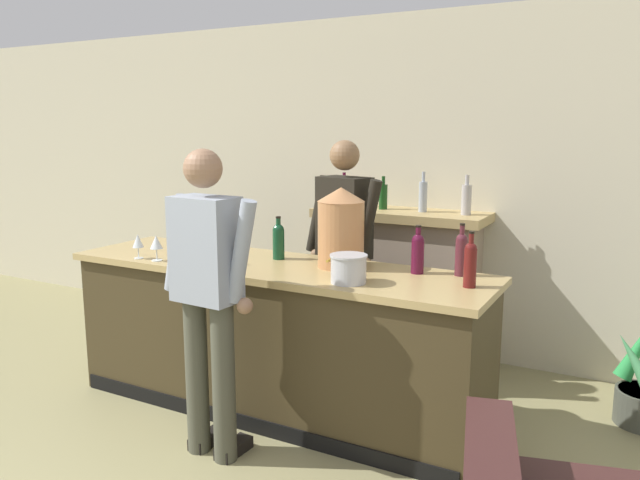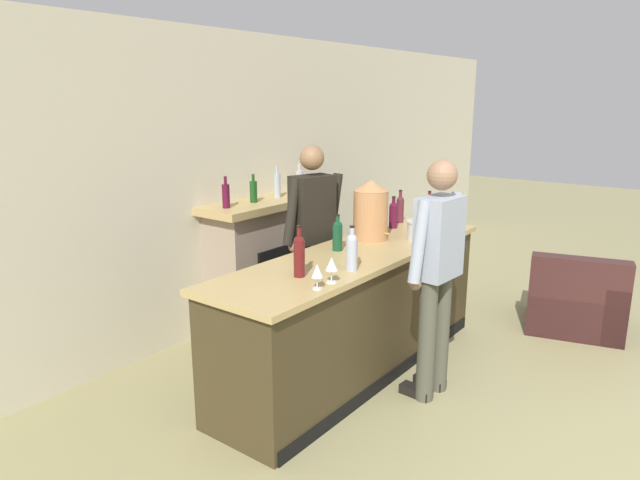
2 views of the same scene
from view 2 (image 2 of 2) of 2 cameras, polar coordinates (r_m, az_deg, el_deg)
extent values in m
cube|color=beige|center=(5.25, -11.91, 5.19)|extent=(12.00, 0.07, 2.75)
cube|color=#3C311B|center=(4.61, 3.63, -7.41)|extent=(2.77, 0.70, 0.95)
cube|color=tan|center=(4.45, 3.72, -1.46)|extent=(2.84, 0.77, 0.04)
cube|color=black|center=(4.61, 7.32, -13.26)|extent=(2.71, 0.01, 0.10)
cube|color=gray|center=(5.62, -5.52, -2.41)|extent=(1.21, 0.44, 1.14)
cube|color=black|center=(5.51, -3.71, -4.28)|extent=(0.66, 0.02, 0.73)
cube|color=tan|center=(5.46, -5.52, 3.64)|extent=(1.37, 0.52, 0.07)
cylinder|color=#4C0F28|center=(5.09, -9.39, 4.35)|extent=(0.07, 0.07, 0.21)
cylinder|color=#4C0F28|center=(5.07, -9.45, 5.92)|extent=(0.03, 0.03, 0.07)
cylinder|color=#174418|center=(5.33, -6.67, 4.81)|extent=(0.07, 0.07, 0.20)
cylinder|color=#174418|center=(5.31, -6.71, 6.21)|extent=(0.03, 0.03, 0.07)
cylinder|color=#A5AFBC|center=(5.57, -4.30, 5.45)|extent=(0.07, 0.07, 0.23)
cylinder|color=#A5AFBC|center=(5.55, -4.33, 7.04)|extent=(0.03, 0.03, 0.08)
cylinder|color=#B3AFAF|center=(5.82, -2.07, 5.82)|extent=(0.08, 0.08, 0.22)
cylinder|color=#B3AFAF|center=(5.80, -2.09, 7.29)|extent=(0.03, 0.03, 0.07)
cube|color=#3A1D1C|center=(6.04, 24.11, -6.16)|extent=(1.00, 1.01, 0.39)
cube|color=#3A1D1C|center=(5.68, 24.34, -5.42)|extent=(0.38, 0.85, 0.77)
cube|color=#3A1D1C|center=(6.04, 27.19, -5.80)|extent=(0.84, 0.40, 0.53)
cube|color=#3A1D1C|center=(6.01, 21.14, -5.25)|extent=(0.84, 0.40, 0.53)
cylinder|color=#4A4C40|center=(6.93, 7.19, -3.18)|extent=(0.36, 0.36, 0.22)
cylinder|color=#332319|center=(6.91, 7.21, -2.37)|extent=(0.32, 0.32, 0.02)
cone|color=#429A4E|center=(6.94, 8.08, -0.15)|extent=(0.19, 0.35, 0.47)
cone|color=green|center=(6.83, 6.21, -0.40)|extent=(0.30, 0.26, 0.44)
cone|color=#3F8950|center=(6.75, 7.76, -0.96)|extent=(0.36, 0.28, 0.39)
cylinder|color=#474839|center=(4.39, 11.96, -9.04)|extent=(0.13, 0.13, 0.92)
cube|color=black|center=(4.60, 10.90, -13.72)|extent=(0.11, 0.25, 0.07)
cylinder|color=#474839|center=(4.22, 10.62, -9.90)|extent=(0.13, 0.13, 0.92)
cube|color=black|center=(4.44, 9.56, -14.69)|extent=(0.11, 0.25, 0.07)
cube|color=#9099A7|center=(4.07, 11.81, 0.25)|extent=(0.37, 0.24, 0.58)
cylinder|color=#9099A7|center=(4.27, 13.09, 0.95)|extent=(0.20, 0.08, 0.57)
sphere|color=#916A4F|center=(4.36, 12.64, -2.85)|extent=(0.09, 0.09, 0.09)
cylinder|color=#9099A7|center=(3.88, 9.90, -0.21)|extent=(0.20, 0.08, 0.57)
sphere|color=#916A4F|center=(3.97, 9.47, -4.36)|extent=(0.09, 0.09, 0.09)
sphere|color=#916A4F|center=(3.99, 12.12, 6.37)|extent=(0.21, 0.21, 0.21)
cylinder|color=black|center=(5.04, -1.66, -5.51)|extent=(0.13, 0.13, 0.94)
cube|color=black|center=(5.15, -1.15, -10.28)|extent=(0.16, 0.26, 0.07)
cylinder|color=black|center=(5.15, 0.12, -5.05)|extent=(0.13, 0.13, 0.94)
cube|color=black|center=(5.26, 0.60, -9.72)|extent=(0.16, 0.26, 0.07)
cube|color=black|center=(4.89, -0.79, 3.12)|extent=(0.40, 0.30, 0.58)
cylinder|color=black|center=(4.74, -2.84, 2.85)|extent=(0.20, 0.08, 0.57)
sphere|color=#8B6745|center=(4.79, -2.66, -0.71)|extent=(0.09, 0.09, 0.09)
cylinder|color=black|center=(5.02, 1.43, 3.49)|extent=(0.20, 0.08, 0.57)
sphere|color=#8B6745|center=(5.07, 1.55, 0.12)|extent=(0.09, 0.09, 0.09)
sphere|color=#8B6745|center=(4.83, -0.81, 8.23)|extent=(0.21, 0.21, 0.21)
cylinder|color=#BE804E|center=(4.80, 5.08, 2.50)|extent=(0.29, 0.29, 0.42)
cone|color=#BE804E|center=(4.76, 5.15, 5.46)|extent=(0.30, 0.30, 0.09)
cylinder|color=#B29333|center=(4.75, 6.73, 0.63)|extent=(0.02, 0.04, 0.02)
cylinder|color=silver|center=(4.85, 9.89, 0.87)|extent=(0.20, 0.20, 0.15)
cylinder|color=silver|center=(4.84, 9.93, 1.81)|extent=(0.21, 0.21, 0.01)
cylinder|color=#124226|center=(4.45, 1.76, 0.19)|extent=(0.08, 0.08, 0.20)
sphere|color=#124226|center=(4.43, 1.77, 1.44)|extent=(0.07, 0.07, 0.07)
cylinder|color=#124226|center=(4.42, 1.77, 1.93)|extent=(0.03, 0.03, 0.08)
cylinder|color=black|center=(4.41, 1.78, 2.49)|extent=(0.03, 0.03, 0.01)
cylinder|color=#591614|center=(5.50, 10.82, 2.74)|extent=(0.07, 0.07, 0.22)
sphere|color=#591614|center=(5.48, 10.87, 3.85)|extent=(0.07, 0.07, 0.07)
cylinder|color=#591614|center=(5.47, 10.89, 4.28)|extent=(0.03, 0.03, 0.08)
cylinder|color=black|center=(5.46, 10.92, 4.78)|extent=(0.03, 0.03, 0.01)
cylinder|color=#4E1029|center=(5.26, 7.33, 2.29)|extent=(0.08, 0.08, 0.20)
sphere|color=#4E1029|center=(5.24, 7.36, 3.37)|extent=(0.07, 0.07, 0.07)
cylinder|color=#4E1029|center=(5.24, 7.38, 3.80)|extent=(0.03, 0.03, 0.08)
cylinder|color=black|center=(5.23, 7.39, 4.29)|extent=(0.03, 0.03, 0.01)
cylinder|color=#571515|center=(3.80, -2.08, -1.91)|extent=(0.08, 0.08, 0.24)
sphere|color=#571515|center=(3.77, -2.10, -0.12)|extent=(0.07, 0.07, 0.07)
cylinder|color=#571515|center=(3.76, -2.11, 0.58)|extent=(0.03, 0.03, 0.09)
cylinder|color=black|center=(3.74, -2.12, 1.37)|extent=(0.03, 0.03, 0.01)
cylinder|color=#53202A|center=(5.51, 8.00, 2.87)|extent=(0.07, 0.07, 0.22)
sphere|color=#53202A|center=(5.49, 8.04, 3.98)|extent=(0.07, 0.07, 0.07)
cylinder|color=#53202A|center=(5.48, 8.05, 4.42)|extent=(0.03, 0.03, 0.08)
cylinder|color=black|center=(5.47, 8.07, 4.92)|extent=(0.03, 0.03, 0.01)
cylinder|color=#A4ABBC|center=(3.95, 3.20, -1.49)|extent=(0.08, 0.08, 0.22)
sphere|color=#A4ABBC|center=(3.92, 3.22, 0.05)|extent=(0.08, 0.08, 0.08)
cylinder|color=#A4ABBC|center=(3.91, 3.23, 0.65)|extent=(0.03, 0.03, 0.09)
cylinder|color=black|center=(3.90, 3.24, 1.35)|extent=(0.04, 0.04, 0.01)
cylinder|color=silver|center=(3.71, 1.15, -4.22)|extent=(0.07, 0.07, 0.01)
cylinder|color=silver|center=(3.70, 1.16, -3.62)|extent=(0.01, 0.01, 0.08)
cone|color=silver|center=(3.67, 1.16, -2.40)|extent=(0.08, 0.08, 0.09)
cylinder|color=silver|center=(3.59, -0.29, -4.87)|extent=(0.06, 0.06, 0.01)
cylinder|color=silver|center=(3.58, -0.29, -4.29)|extent=(0.01, 0.01, 0.07)
cone|color=silver|center=(3.55, -0.29, -3.08)|extent=(0.07, 0.07, 0.09)
camera|label=1|loc=(5.79, 46.92, 6.82)|focal=35.00mm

